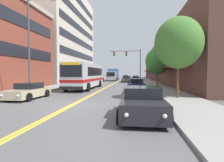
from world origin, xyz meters
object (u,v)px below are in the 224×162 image
car_white_parked_right_mid (136,79)px  car_dark_grey_moving_third (127,79)px  traffic_signal_mast (130,59)px  fire_hydrant (154,88)px  car_silver_moving_lead (126,77)px  car_beige_parked_left_near (29,91)px  street_tree_right_near (178,43)px  car_slate_blue_parked_right_end (135,78)px  box_truck (113,75)px  car_champagne_moving_second (127,79)px  city_bus (86,75)px  street_lamp_left_near (33,38)px  car_red_parked_left_mid (98,79)px  car_charcoal_parked_right_foreground (142,103)px  car_navy_parked_right_far (137,84)px  street_tree_right_mid (157,61)px

car_white_parked_right_mid → car_dark_grey_moving_third: size_ratio=0.98×
traffic_signal_mast → fire_hydrant: 20.23m
car_silver_moving_lead → car_dark_grey_moving_third: car_dark_grey_moving_third is taller
car_beige_parked_left_near → street_tree_right_near: (11.66, 1.07, 3.74)m
car_slate_blue_parked_right_end → street_tree_right_near: bearing=-85.6°
street_tree_right_near → box_truck: bearing=105.5°
car_champagne_moving_second → car_slate_blue_parked_right_end: bearing=68.3°
city_bus → car_champagne_moving_second: size_ratio=2.37×
car_white_parked_right_mid → fire_hydrant: size_ratio=6.02×
traffic_signal_mast → car_silver_moving_lead: bearing=94.2°
car_champagne_moving_second → street_lamp_left_near: (-7.05, -32.12, 4.54)m
street_lamp_left_near → car_red_parked_left_mid: bearing=88.5°
city_bus → car_champagne_moving_second: (4.48, 24.18, -1.25)m
car_charcoal_parked_right_foreground → car_champagne_moving_second: bearing=93.3°
car_white_parked_right_mid → street_tree_right_near: (2.92, -29.71, 3.74)m
car_beige_parked_left_near → box_truck: size_ratio=0.54×
fire_hydrant → car_beige_parked_left_near: bearing=-154.2°
city_bus → car_beige_parked_left_near: (-2.04, -9.50, -1.21)m
car_navy_parked_right_far → car_slate_blue_parked_right_end: car_navy_parked_right_far is taller
car_silver_moving_lead → street_tree_right_near: bearing=-83.2°
car_red_parked_left_mid → city_bus: bearing=-83.7°
car_white_parked_right_mid → street_tree_right_near: street_tree_right_near is taller
traffic_signal_mast → car_red_parked_left_mid: bearing=163.6°
city_bus → car_red_parked_left_mid: (-1.90, 17.15, -1.14)m
car_charcoal_parked_right_foreground → car_dark_grey_moving_third: (-2.07, 31.27, 0.01)m
car_red_parked_left_mid → traffic_signal_mast: bearing=-16.4°
car_red_parked_left_mid → car_white_parked_right_mid: size_ratio=0.96×
city_bus → car_navy_parked_right_far: city_bus is taller
car_red_parked_left_mid → car_silver_moving_lead: (5.04, 28.53, -0.05)m
car_slate_blue_parked_right_end → car_beige_parked_left_near: bearing=-102.5°
car_beige_parked_left_near → car_silver_moving_lead: bearing=84.6°
street_tree_right_near → street_tree_right_mid: bearing=89.2°
car_champagne_moving_second → traffic_signal_mast: (0.92, -9.18, 4.51)m
car_silver_moving_lead → traffic_signal_mast: traffic_signal_mast is taller
car_champagne_moving_second → street_tree_right_near: street_tree_right_near is taller
car_red_parked_left_mid → car_charcoal_parked_right_foreground: bearing=-74.7°
city_bus → street_tree_right_mid: street_tree_right_mid is taller
car_charcoal_parked_right_foreground → fire_hydrant: size_ratio=5.49×
street_tree_right_mid → car_navy_parked_right_far: bearing=-128.4°
car_charcoal_parked_right_foreground → car_slate_blue_parked_right_end: size_ratio=1.00×
car_red_parked_left_mid → car_silver_moving_lead: car_red_parked_left_mid is taller
street_lamp_left_near → car_navy_parked_right_far: bearing=44.0°
car_beige_parked_left_near → car_champagne_moving_second: car_beige_parked_left_near is taller
car_charcoal_parked_right_foreground → car_navy_parked_right_far: car_charcoal_parked_right_foreground is taller
street_tree_right_mid → car_dark_grey_moving_third: bearing=113.2°
car_slate_blue_parked_right_end → fire_hydrant: (1.64, -34.20, -0.08)m
car_slate_blue_parked_right_end → car_champagne_moving_second: car_slate_blue_parked_right_end is taller
car_red_parked_left_mid → street_tree_right_mid: (11.70, -12.20, 3.24)m
car_white_parked_right_mid → street_tree_right_mid: street_tree_right_mid is taller
car_red_parked_left_mid → fire_hydrant: size_ratio=5.76×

